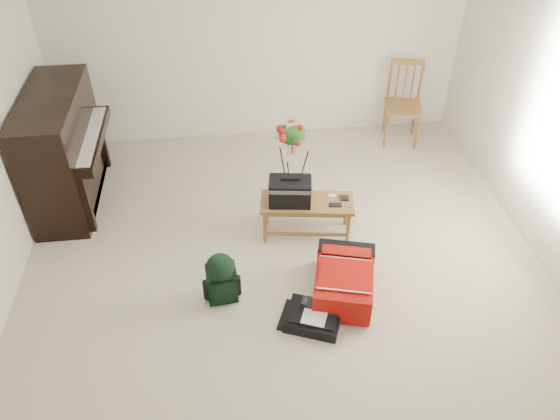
{
  "coord_description": "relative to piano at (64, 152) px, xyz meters",
  "views": [
    {
      "loc": [
        -0.48,
        -3.52,
        3.78
      ],
      "look_at": [
        -0.02,
        0.35,
        0.61
      ],
      "focal_mm": 35.0,
      "sensor_mm": 36.0,
      "label": 1
    }
  ],
  "objects": [
    {
      "name": "floor",
      "position": [
        2.19,
        -1.6,
        -0.6
      ],
      "size": [
        5.0,
        5.5,
        0.01
      ],
      "primitive_type": "cube",
      "color": "#BCB097",
      "rests_on": "ground"
    },
    {
      "name": "ceiling",
      "position": [
        2.19,
        -1.6,
        1.9
      ],
      "size": [
        5.0,
        5.5,
        0.01
      ],
      "primitive_type": "cube",
      "color": "white",
      "rests_on": "wall_back"
    },
    {
      "name": "wall_back",
      "position": [
        2.19,
        1.15,
        0.65
      ],
      "size": [
        5.0,
        0.04,
        2.5
      ],
      "primitive_type": "cube",
      "color": "silver",
      "rests_on": "floor"
    },
    {
      "name": "piano",
      "position": [
        0.0,
        0.0,
        0.0
      ],
      "size": [
        0.71,
        1.5,
        1.25
      ],
      "color": "black",
      "rests_on": "floor"
    },
    {
      "name": "bench",
      "position": [
        2.36,
        -0.92,
        -0.1
      ],
      "size": [
        0.97,
        0.5,
        0.71
      ],
      "rotation": [
        0.0,
        0.0,
        -0.14
      ],
      "color": "olive",
      "rests_on": "floor"
    },
    {
      "name": "dining_chair",
      "position": [
        3.96,
        0.79,
        -0.1
      ],
      "size": [
        0.53,
        0.53,
        1.02
      ],
      "rotation": [
        0.0,
        0.0,
        -0.23
      ],
      "color": "olive",
      "rests_on": "floor"
    },
    {
      "name": "red_suitcase",
      "position": [
        2.69,
        -1.74,
        -0.43
      ],
      "size": [
        0.68,
        0.87,
        0.32
      ],
      "rotation": [
        0.0,
        0.0,
        -0.26
      ],
      "color": "#AD1707",
      "rests_on": "floor"
    },
    {
      "name": "black_duffel",
      "position": [
        2.36,
        -2.09,
        -0.53
      ],
      "size": [
        0.57,
        0.52,
        0.19
      ],
      "rotation": [
        0.0,
        0.0,
        -0.38
      ],
      "color": "black",
      "rests_on": "floor"
    },
    {
      "name": "green_backpack",
      "position": [
        1.59,
        -1.73,
        -0.31
      ],
      "size": [
        0.28,
        0.26,
        0.53
      ],
      "rotation": [
        0.0,
        0.0,
        0.09
      ],
      "color": "black",
      "rests_on": "floor"
    },
    {
      "name": "flower_stand",
      "position": [
        2.38,
        -0.51,
        -0.05
      ],
      "size": [
        0.4,
        0.4,
        1.12
      ],
      "rotation": [
        0.0,
        0.0,
        0.14
      ],
      "color": "black",
      "rests_on": "floor"
    }
  ]
}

